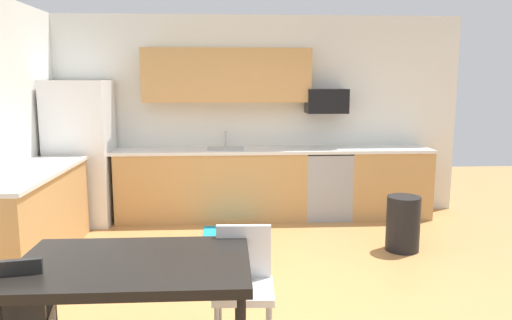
# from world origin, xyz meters

# --- Properties ---
(ground_plane) EXTENTS (12.00, 12.00, 0.00)m
(ground_plane) POSITION_xyz_m (0.00, 0.00, 0.00)
(ground_plane) COLOR #B77F47
(wall_back) EXTENTS (5.80, 0.10, 2.70)m
(wall_back) POSITION_xyz_m (0.00, 2.65, 1.35)
(wall_back) COLOR silver
(wall_back) RESTS_ON ground
(cabinet_run_back) EXTENTS (2.47, 0.60, 0.90)m
(cabinet_run_back) POSITION_xyz_m (-0.51, 2.30, 0.45)
(cabinet_run_back) COLOR tan
(cabinet_run_back) RESTS_ON ground
(cabinet_run_back_right) EXTENTS (1.08, 0.60, 0.90)m
(cabinet_run_back_right) POSITION_xyz_m (1.86, 2.30, 0.45)
(cabinet_run_back_right) COLOR tan
(cabinet_run_back_right) RESTS_ON ground
(cabinet_run_left) EXTENTS (0.60, 2.00, 0.90)m
(cabinet_run_left) POSITION_xyz_m (-2.30, 0.80, 0.45)
(cabinet_run_left) COLOR tan
(cabinet_run_left) RESTS_ON ground
(countertop_back) EXTENTS (4.80, 0.64, 0.04)m
(countertop_back) POSITION_xyz_m (0.00, 2.30, 0.92)
(countertop_back) COLOR silver
(countertop_back) RESTS_ON cabinet_run_back
(countertop_left) EXTENTS (0.64, 2.00, 0.04)m
(countertop_left) POSITION_xyz_m (-2.30, 0.80, 0.92)
(countertop_left) COLOR silver
(countertop_left) RESTS_ON cabinet_run_left
(upper_cabinets_back) EXTENTS (2.20, 0.34, 0.70)m
(upper_cabinets_back) POSITION_xyz_m (-0.30, 2.43, 1.90)
(upper_cabinets_back) COLOR tan
(refrigerator) EXTENTS (0.76, 0.70, 1.84)m
(refrigerator) POSITION_xyz_m (-2.18, 2.22, 0.92)
(refrigerator) COLOR white
(refrigerator) RESTS_ON ground
(oven_range) EXTENTS (0.60, 0.60, 0.91)m
(oven_range) POSITION_xyz_m (1.02, 2.30, 0.46)
(oven_range) COLOR #999BA0
(oven_range) RESTS_ON ground
(microwave) EXTENTS (0.54, 0.36, 0.32)m
(microwave) POSITION_xyz_m (1.02, 2.40, 1.56)
(microwave) COLOR black
(sink_basin) EXTENTS (0.48, 0.40, 0.14)m
(sink_basin) POSITION_xyz_m (-0.33, 2.30, 0.88)
(sink_basin) COLOR #A5A8AD
(sink_basin) RESTS_ON countertop_back
(sink_faucet) EXTENTS (0.02, 0.02, 0.24)m
(sink_faucet) POSITION_xyz_m (-0.33, 2.48, 1.04)
(sink_faucet) COLOR #B2B5BA
(sink_faucet) RESTS_ON countertop_back
(dining_table) EXTENTS (1.40, 0.90, 0.76)m
(dining_table) POSITION_xyz_m (-0.87, -1.29, 0.70)
(dining_table) COLOR black
(dining_table) RESTS_ON ground
(chair_near_table) EXTENTS (0.42, 0.42, 0.85)m
(chair_near_table) POSITION_xyz_m (-0.20, -0.99, 0.50)
(chair_near_table) COLOR white
(chair_near_table) RESTS_ON ground
(chair_far_side) EXTENTS (0.47, 0.47, 0.85)m
(chair_far_side) POSITION_xyz_m (-1.56, -1.37, 0.50)
(chair_far_side) COLOR black
(chair_far_side) RESTS_ON ground
(trash_bin) EXTENTS (0.36, 0.36, 0.60)m
(trash_bin) POSITION_xyz_m (1.60, 0.91, 0.30)
(trash_bin) COLOR black
(trash_bin) RESTS_ON ground
(floor_mat) EXTENTS (0.70, 0.50, 0.01)m
(floor_mat) POSITION_xyz_m (-0.26, 1.65, 0.01)
(floor_mat) COLOR #198CBF
(floor_mat) RESTS_ON ground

